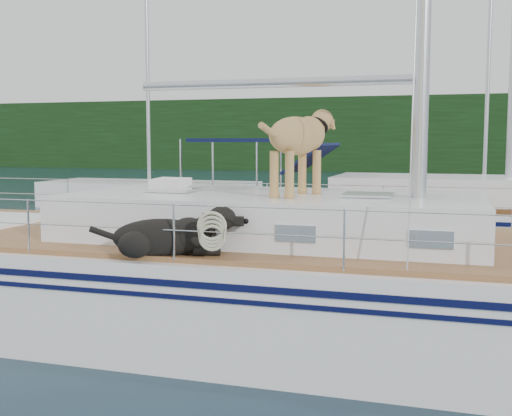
% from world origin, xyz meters
% --- Properties ---
extents(ground, '(120.00, 120.00, 0.00)m').
position_xyz_m(ground, '(0.00, 0.00, 0.00)').
color(ground, black).
rests_on(ground, ground).
extents(tree_line, '(90.00, 3.00, 6.00)m').
position_xyz_m(tree_line, '(0.00, 45.00, 3.00)').
color(tree_line, black).
rests_on(tree_line, ground).
extents(shore_bank, '(92.00, 1.00, 1.20)m').
position_xyz_m(shore_bank, '(0.00, 46.20, 0.60)').
color(shore_bank, '#595147').
rests_on(shore_bank, ground).
extents(main_sailboat, '(12.00, 3.96, 14.01)m').
position_xyz_m(main_sailboat, '(0.10, -0.01, 0.69)').
color(main_sailboat, white).
rests_on(main_sailboat, ground).
extents(neighbor_sailboat, '(11.00, 3.50, 13.30)m').
position_xyz_m(neighbor_sailboat, '(1.80, 6.46, 0.63)').
color(neighbor_sailboat, white).
rests_on(neighbor_sailboat, ground).
extents(bg_boat_west, '(8.00, 3.00, 11.65)m').
position_xyz_m(bg_boat_west, '(-8.00, 14.00, 0.45)').
color(bg_boat_west, white).
rests_on(bg_boat_west, ground).
extents(bg_boat_center, '(7.20, 3.00, 11.65)m').
position_xyz_m(bg_boat_center, '(4.00, 16.00, 0.45)').
color(bg_boat_center, white).
rests_on(bg_boat_center, ground).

